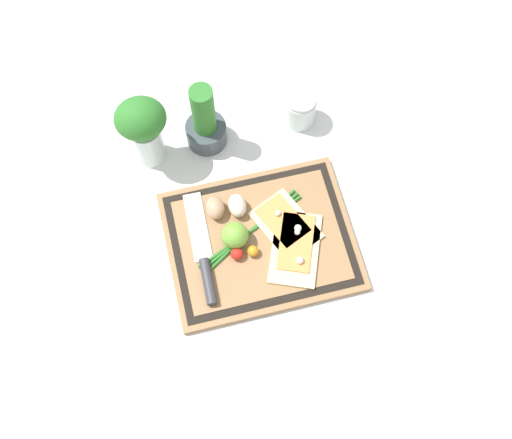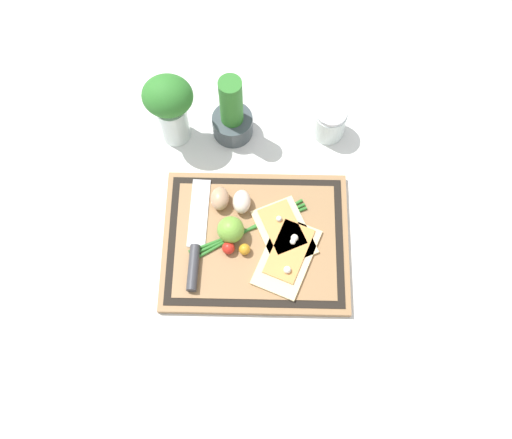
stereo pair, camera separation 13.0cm
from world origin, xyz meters
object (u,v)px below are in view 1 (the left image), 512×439
cherry_tomato_yellow (253,251)px  sauce_jar (300,110)px  lime (235,235)px  cherry_tomato_red (237,254)px  knife (205,265)px  herb_glass (143,128)px  herb_pot (205,124)px  pizza_slice_near (296,247)px  egg_brown (215,208)px  pizza_slice_far (285,224)px  egg_pink (237,206)px

cherry_tomato_yellow → sauce_jar: (0.19, 0.31, 0.01)m
lime → cherry_tomato_red: (-0.00, -0.04, -0.02)m
knife → sauce_jar: sauce_jar is taller
knife → herb_glass: 0.33m
herb_pot → herb_glass: herb_glass is taller
knife → herb_pot: (0.07, 0.32, 0.04)m
pizza_slice_near → egg_brown: 0.20m
sauce_jar → herb_glass: size_ratio=0.43×
pizza_slice_near → lime: (-0.12, 0.05, 0.02)m
egg_brown → cherry_tomato_red: 0.12m
egg_brown → pizza_slice_near: bearing=-40.2°
cherry_tomato_yellow → herb_glass: bearing=119.7°
knife → cherry_tomato_yellow: bearing=3.1°
egg_brown → herb_pot: bearing=84.0°
cherry_tomato_red → herb_pot: herb_pot is taller
cherry_tomato_yellow → herb_pot: (-0.04, 0.31, 0.03)m
pizza_slice_near → pizza_slice_far: size_ratio=1.12×
knife → cherry_tomato_red: (0.07, 0.01, 0.01)m
egg_brown → cherry_tomato_red: (0.02, -0.11, -0.01)m
pizza_slice_near → pizza_slice_far: bearing=97.3°
pizza_slice_near → lime: size_ratio=3.32×
knife → egg_brown: bearing=67.9°
sauce_jar → cherry_tomato_red: bearing=-125.5°
pizza_slice_far → cherry_tomato_red: size_ratio=6.24×
pizza_slice_far → cherry_tomato_red: 0.13m
egg_brown → egg_pink: same height
cherry_tomato_red → pizza_slice_far: bearing=20.8°
egg_pink → pizza_slice_near: bearing=-49.6°
lime → sauce_jar: size_ratio=0.67×
sauce_jar → herb_glass: (-0.36, -0.01, 0.08)m
pizza_slice_far → herb_glass: size_ratio=0.85×
pizza_slice_far → sauce_jar: size_ratio=1.99×
knife → cherry_tomato_yellow: cherry_tomato_yellow is taller
lime → herb_pot: bearing=91.3°
cherry_tomato_red → sauce_jar: bearing=54.5°
pizza_slice_near → herb_glass: size_ratio=0.96×
herb_glass → pizza_slice_near: bearing=-49.8°
herb_glass → egg_pink: bearing=-49.8°
herb_pot → sauce_jar: herb_pot is taller
cherry_tomato_red → herb_pot: bearing=90.3°
pizza_slice_near → egg_brown: size_ratio=3.55×
pizza_slice_far → sauce_jar: bearing=68.7°
pizza_slice_near → knife: bearing=178.6°
lime → herb_glass: size_ratio=0.29×
pizza_slice_near → herb_pot: (-0.13, 0.32, 0.04)m
egg_pink → sauce_jar: bearing=46.2°
pizza_slice_far → herb_pot: size_ratio=0.90×
pizza_slice_near → lime: lime is taller
cherry_tomato_yellow → knife: bearing=-176.9°
knife → lime: lime is taller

